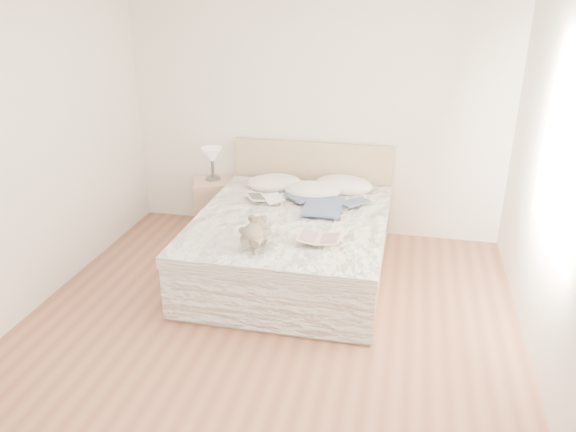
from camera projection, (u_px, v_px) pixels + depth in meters
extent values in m
cube|color=brown|center=(261.00, 341.00, 4.35)|extent=(4.00, 4.50, 0.00)
cube|color=white|center=(314.00, 109.00, 5.86)|extent=(4.00, 0.02, 2.70)
cube|color=white|center=(72.00, 394.00, 1.81)|extent=(4.00, 0.02, 2.70)
cube|color=white|center=(2.00, 157.00, 4.23)|extent=(0.02, 4.50, 2.70)
cube|color=white|center=(572.00, 198.00, 3.43)|extent=(0.02, 4.50, 2.70)
cube|color=white|center=(562.00, 168.00, 3.67)|extent=(0.02, 1.30, 1.10)
cube|color=tan|center=(292.00, 262.00, 5.35)|extent=(1.68, 2.08, 0.20)
cube|color=white|center=(292.00, 239.00, 5.25)|extent=(1.60, 2.00, 0.30)
cube|color=white|center=(291.00, 222.00, 5.13)|extent=(1.72, 2.05, 0.10)
cube|color=tan|center=(312.00, 187.00, 6.13)|extent=(1.70, 0.06, 1.00)
cube|color=tan|center=(216.00, 204.00, 6.27)|extent=(0.56, 0.53, 0.56)
cylinder|color=#524D47|center=(213.00, 178.00, 6.18)|extent=(0.16, 0.16, 0.02)
cylinder|color=#3B3632|center=(213.00, 168.00, 6.13)|extent=(0.03, 0.03, 0.23)
cone|color=silver|center=(212.00, 155.00, 6.08)|extent=(0.28, 0.28, 0.16)
ellipsoid|color=white|center=(275.00, 183.00, 5.84)|extent=(0.65, 0.54, 0.17)
ellipsoid|color=white|center=(313.00, 191.00, 5.62)|extent=(0.59, 0.44, 0.17)
ellipsoid|color=white|center=(344.00, 185.00, 5.78)|extent=(0.66, 0.51, 0.18)
cube|color=white|center=(265.00, 198.00, 5.45)|extent=(0.42, 0.39, 0.03)
cube|color=beige|center=(319.00, 239.00, 4.59)|extent=(0.37, 0.25, 0.02)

